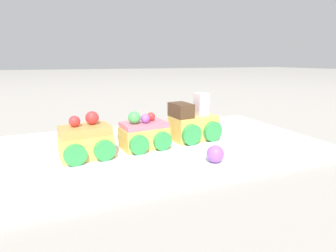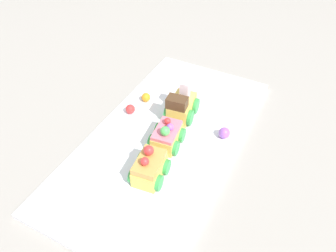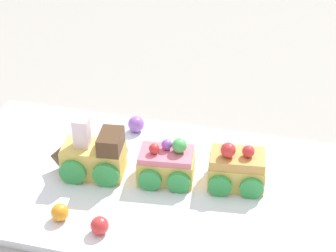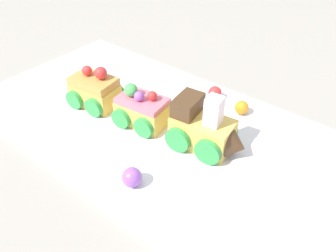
{
  "view_description": "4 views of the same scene",
  "coord_description": "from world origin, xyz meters",
  "views": [
    {
      "loc": [
        -0.14,
        -0.44,
        0.16
      ],
      "look_at": [
        0.04,
        0.02,
        0.04
      ],
      "focal_mm": 28.0,
      "sensor_mm": 36.0,
      "label": 1
    },
    {
      "loc": [
        -0.47,
        -0.25,
        0.55
      ],
      "look_at": [
        -0.02,
        -0.02,
        0.07
      ],
      "focal_mm": 35.0,
      "sensor_mm": 36.0,
      "label": 2
    },
    {
      "loc": [
        -0.18,
        0.61,
        0.51
      ],
      "look_at": [
        -0.01,
        -0.04,
        0.09
      ],
      "focal_mm": 60.0,
      "sensor_mm": 36.0,
      "label": 3
    },
    {
      "loc": [
        0.28,
        -0.32,
        0.34
      ],
      "look_at": [
        0.04,
        -0.02,
        0.04
      ],
      "focal_mm": 35.0,
      "sensor_mm": 36.0,
      "label": 4
    }
  ],
  "objects": [
    {
      "name": "cake_car_strawberry",
      "position": [
        -0.02,
        -0.01,
        0.04
      ],
      "size": [
        0.08,
        0.07,
        0.07
      ],
      "rotation": [
        0.0,
        0.0,
        0.12
      ],
      "color": "#E0BC56",
      "rests_on": "display_board"
    },
    {
      "name": "display_board",
      "position": [
        0.0,
        0.0,
        0.01
      ],
      "size": [
        0.63,
        0.32,
        0.01
      ],
      "primitive_type": "cube",
      "color": "white",
      "rests_on": "ground_plane"
    },
    {
      "name": "cake_train_locomotive",
      "position": [
        0.09,
        -0.0,
        0.04
      ],
      "size": [
        0.11,
        0.08,
        0.09
      ],
      "rotation": [
        0.0,
        0.0,
        0.12
      ],
      "color": "#E0BC56",
      "rests_on": "display_board"
    },
    {
      "name": "cake_car_caramel",
      "position": [
        -0.11,
        -0.02,
        0.04
      ],
      "size": [
        0.08,
        0.07,
        0.07
      ],
      "rotation": [
        0.0,
        0.0,
        0.12
      ],
      "color": "#E0BC56",
      "rests_on": "display_board"
    },
    {
      "name": "gumball_purple",
      "position": [
        0.06,
        -0.12,
        0.03
      ],
      "size": [
        0.03,
        0.03,
        0.03
      ],
      "primitive_type": "sphere",
      "color": "#9956C6",
      "rests_on": "display_board"
    },
    {
      "name": "ground_plane",
      "position": [
        0.0,
        0.0,
        0.0
      ],
      "size": [
        10.0,
        10.0,
        0.0
      ],
      "primitive_type": "plane",
      "color": "gray"
    },
    {
      "name": "gumball_red",
      "position": [
        0.04,
        0.12,
        0.02
      ],
      "size": [
        0.02,
        0.02,
        0.02
      ],
      "primitive_type": "sphere",
      "color": "red",
      "rests_on": "display_board"
    },
    {
      "name": "gumball_orange",
      "position": [
        0.1,
        0.11,
        0.02
      ],
      "size": [
        0.02,
        0.02,
        0.02
      ],
      "primitive_type": "sphere",
      "color": "orange",
      "rests_on": "display_board"
    }
  ]
}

